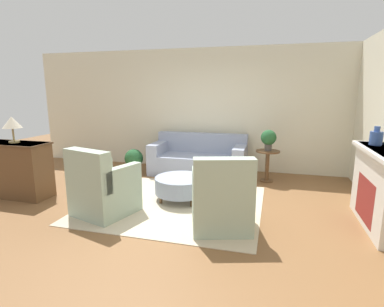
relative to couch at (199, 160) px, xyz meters
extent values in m
plane|color=brown|center=(0.07, -1.93, -0.32)|extent=(16.00, 16.00, 0.00)
cube|color=beige|center=(0.07, 0.61, 1.08)|extent=(8.95, 0.12, 2.80)
cube|color=beige|center=(0.07, -1.93, -0.32)|extent=(2.81, 2.50, 0.01)
cube|color=#8E99B2|center=(0.00, -0.06, -0.10)|extent=(2.09, 0.93, 0.44)
cube|color=#8E99B2|center=(0.00, 0.31, 0.34)|extent=(2.09, 0.20, 0.45)
cube|color=#8E99B2|center=(-0.93, -0.08, 0.24)|extent=(0.24, 0.89, 0.25)
cube|color=#8E99B2|center=(0.93, -0.08, 0.24)|extent=(0.24, 0.89, 0.25)
cube|color=brown|center=(0.00, -0.49, -0.29)|extent=(1.88, 0.05, 0.06)
cube|color=#9EB29E|center=(-0.81, -2.56, -0.10)|extent=(0.95, 0.97, 0.43)
cube|color=#9EB29E|center=(-0.89, -2.84, 0.41)|extent=(0.79, 0.41, 0.59)
cube|color=#9EB29E|center=(-0.50, -2.63, 0.28)|extent=(0.35, 0.76, 0.32)
cube|color=#9EB29E|center=(-1.10, -2.45, 0.28)|extent=(0.35, 0.76, 0.32)
cube|color=brown|center=(-0.70, -2.21, -0.28)|extent=(0.67, 0.24, 0.06)
cube|color=#9EB29E|center=(0.95, -2.56, -0.10)|extent=(0.95, 0.97, 0.43)
cube|color=#9EB29E|center=(1.04, -2.84, 0.41)|extent=(0.79, 0.41, 0.59)
cube|color=#9EB29E|center=(1.24, -2.45, 0.28)|extent=(0.35, 0.76, 0.32)
cube|color=#9EB29E|center=(0.65, -2.63, 0.28)|extent=(0.35, 0.76, 0.32)
cube|color=brown|center=(0.85, -2.21, -0.28)|extent=(0.67, 0.24, 0.06)
cylinder|color=#8E99B2|center=(0.12, -1.71, -0.06)|extent=(0.88, 0.88, 0.27)
cylinder|color=brown|center=(-0.14, -1.98, -0.25)|extent=(0.05, 0.05, 0.12)
cylinder|color=brown|center=(0.38, -1.98, -0.25)|extent=(0.05, 0.05, 0.12)
cylinder|color=brown|center=(-0.14, -1.45, -0.25)|extent=(0.05, 0.05, 0.12)
cylinder|color=brown|center=(0.38, -1.45, -0.25)|extent=(0.05, 0.05, 0.12)
cylinder|color=brown|center=(1.50, -0.21, 0.31)|extent=(0.48, 0.48, 0.03)
cylinder|color=brown|center=(1.50, -0.21, -0.01)|extent=(0.08, 0.08, 0.62)
cylinder|color=brown|center=(1.50, -0.21, -0.31)|extent=(0.26, 0.26, 0.03)
cube|color=silver|center=(3.02, -1.99, 0.22)|extent=(0.36, 1.42, 1.07)
cube|color=maroon|center=(2.85, -1.99, 0.05)|extent=(0.02, 0.78, 0.59)
cube|color=silver|center=(3.00, -1.99, 0.73)|extent=(0.44, 1.52, 0.05)
cube|color=brown|center=(-2.68, -2.29, 0.16)|extent=(1.12, 0.48, 0.96)
cube|color=#4E341E|center=(-2.68, -2.29, 0.63)|extent=(1.16, 0.52, 0.03)
cylinder|color=#38569E|center=(3.00, -1.60, 0.85)|extent=(0.17, 0.17, 0.19)
cylinder|color=#38569E|center=(3.00, -1.60, 0.98)|extent=(0.08, 0.08, 0.08)
cylinder|color=#4C4742|center=(1.50, -0.21, 0.40)|extent=(0.14, 0.14, 0.14)
sphere|color=#23562D|center=(1.50, -0.21, 0.60)|extent=(0.31, 0.31, 0.31)
cylinder|color=#4C4742|center=(-1.41, -0.37, -0.23)|extent=(0.23, 0.23, 0.18)
sphere|color=#23562D|center=(-1.41, -0.37, 0.03)|extent=(0.41, 0.41, 0.41)
cylinder|color=tan|center=(-2.68, -2.29, 0.66)|extent=(0.17, 0.17, 0.03)
cylinder|color=tan|center=(-2.68, -2.29, 0.78)|extent=(0.03, 0.03, 0.22)
cone|color=beige|center=(-2.68, -2.29, 0.99)|extent=(0.31, 0.31, 0.20)
camera|label=1|loc=(1.59, -6.35, 1.50)|focal=28.00mm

